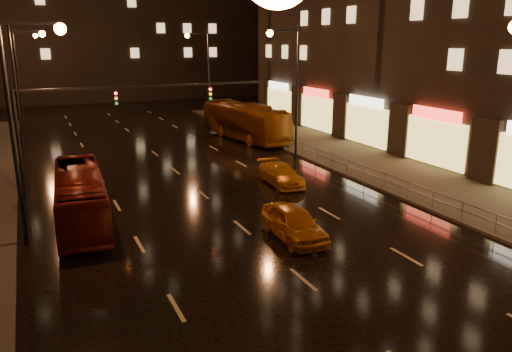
{
  "coord_description": "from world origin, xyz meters",
  "views": [
    {
      "loc": [
        -8.84,
        -11.04,
        8.86
      ],
      "look_at": [
        0.79,
        10.1,
        2.5
      ],
      "focal_mm": 35.0,
      "sensor_mm": 36.0,
      "label": 1
    }
  ],
  "objects_px": {
    "taxi_near": "(294,223)",
    "taxi_far": "(281,174)",
    "bus_red": "(80,196)",
    "bus_curb": "(245,121)"
  },
  "relations": [
    {
      "from": "bus_red",
      "to": "taxi_far",
      "type": "xyz_separation_m",
      "value": [
        12.22,
        1.94,
        -0.7
      ]
    },
    {
      "from": "taxi_near",
      "to": "taxi_far",
      "type": "relative_size",
      "value": 1.01
    },
    {
      "from": "taxi_far",
      "to": "bus_red",
      "type": "bearing_deg",
      "value": -168.73
    },
    {
      "from": "bus_red",
      "to": "taxi_far",
      "type": "relative_size",
      "value": 2.2
    },
    {
      "from": "bus_curb",
      "to": "taxi_near",
      "type": "height_order",
      "value": "bus_curb"
    },
    {
      "from": "taxi_near",
      "to": "taxi_far",
      "type": "xyz_separation_m",
      "value": [
        3.58,
        8.24,
        -0.12
      ]
    },
    {
      "from": "taxi_far",
      "to": "taxi_near",
      "type": "bearing_deg",
      "value": -111.23
    },
    {
      "from": "bus_curb",
      "to": "bus_red",
      "type": "bearing_deg",
      "value": -140.48
    },
    {
      "from": "taxi_near",
      "to": "taxi_far",
      "type": "height_order",
      "value": "taxi_near"
    },
    {
      "from": "bus_curb",
      "to": "taxi_far",
      "type": "height_order",
      "value": "bus_curb"
    }
  ]
}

